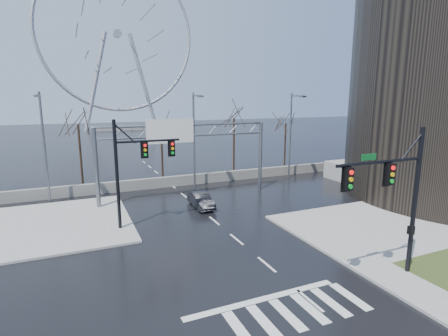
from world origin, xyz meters
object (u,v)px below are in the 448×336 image
sign_gantry (182,145)px  car (201,200)px  signal_mast_near (398,190)px  ferris_wheel (118,40)px  signal_mast_far (133,164)px

sign_gantry → car: sign_gantry is taller
signal_mast_near → car: size_ratio=2.04×
signal_mast_near → ferris_wheel: 101.29m
signal_mast_far → sign_gantry: bearing=47.5°
sign_gantry → car: size_ratio=4.17×
signal_mast_far → car: size_ratio=2.04×
sign_gantry → ferris_wheel: ferris_wheel is taller
ferris_wheel → car: size_ratio=12.96×
signal_mast_near → signal_mast_far: 17.03m
signal_mast_near → sign_gantry: 19.79m
signal_mast_far → ferris_wheel: bearing=82.8°
ferris_wheel → car: (-4.77, -83.32, -25.49)m
signal_mast_near → signal_mast_far: same height
signal_mast_far → ferris_wheel: ferris_wheel is taller
signal_mast_far → ferris_wheel: 89.30m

